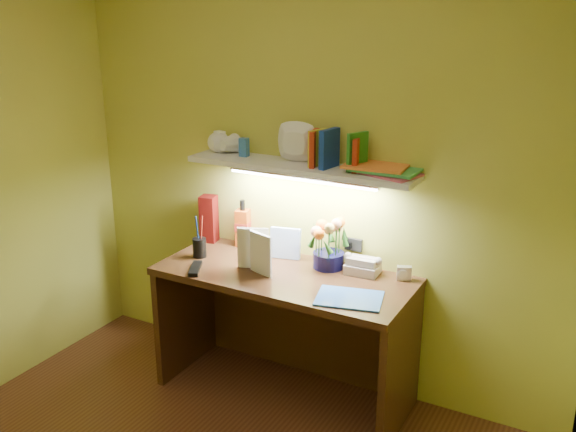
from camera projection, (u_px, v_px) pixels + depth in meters
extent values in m
cube|color=#35190E|center=(284.00, 335.00, 3.58)|extent=(1.40, 0.60, 0.75)
cube|color=silver|center=(404.00, 273.00, 3.37)|extent=(0.08, 0.06, 0.08)
cube|color=#520A08|center=(209.00, 219.00, 3.90)|extent=(0.11, 0.11, 0.29)
cylinder|color=black|center=(199.00, 241.00, 3.66)|extent=(0.09, 0.09, 0.19)
cube|color=black|center=(195.00, 268.00, 3.50)|extent=(0.13, 0.19, 0.02)
cube|color=blue|center=(349.00, 298.00, 3.15)|extent=(0.37, 0.31, 0.01)
imported|color=silver|center=(237.00, 248.00, 3.50)|extent=(0.17, 0.09, 0.23)
imported|color=white|center=(250.00, 249.00, 3.48)|extent=(0.17, 0.07, 0.23)
cube|color=white|center=(300.00, 167.00, 3.44)|extent=(1.30, 0.25, 0.03)
imported|color=white|center=(211.00, 146.00, 3.67)|extent=(0.14, 0.14, 0.09)
imported|color=white|center=(222.00, 146.00, 3.64)|extent=(0.14, 0.14, 0.10)
imported|color=white|center=(293.00, 159.00, 3.45)|extent=(0.25, 0.25, 0.05)
cube|color=white|center=(220.00, 142.00, 3.71)|extent=(0.07, 0.06, 0.12)
cube|color=blue|center=(244.00, 147.00, 3.60)|extent=(0.05, 0.04, 0.11)
cube|color=#B72D14|center=(314.00, 148.00, 3.37)|extent=(0.06, 0.13, 0.19)
cube|color=gold|center=(317.00, 148.00, 3.37)|extent=(0.06, 0.12, 0.19)
cube|color=#123699|center=(329.00, 149.00, 3.33)|extent=(0.06, 0.15, 0.21)
cube|color=#2B8A24|center=(357.00, 152.00, 3.27)|extent=(0.07, 0.13, 0.20)
cube|color=#B72D14|center=(357.00, 154.00, 3.27)|extent=(0.05, 0.12, 0.17)
cube|color=#CE5071|center=(390.00, 174.00, 3.22)|extent=(0.32, 0.27, 0.01)
cube|color=#41AC57|center=(387.00, 169.00, 3.26)|extent=(0.34, 0.25, 0.01)
cube|color=orange|center=(376.00, 166.00, 3.27)|extent=(0.33, 0.25, 0.01)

